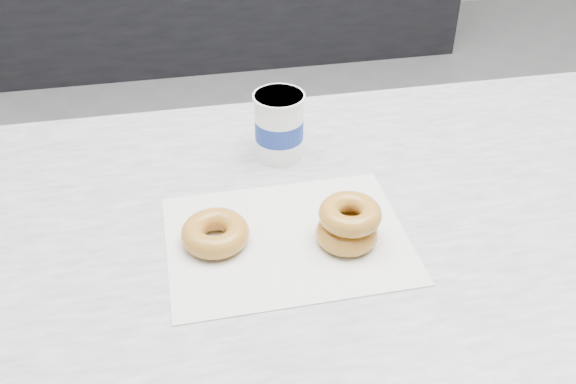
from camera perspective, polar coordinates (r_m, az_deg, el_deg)
The scene contains 5 objects.
ground at distance 2.02m, azimuth 1.87°, elevation -11.40°, with size 5.00×5.00×0.00m, color gray.
wax_paper at distance 0.91m, azimuth -0.09°, elevation -4.23°, with size 0.34×0.26×0.00m, color silver.
donut_single at distance 0.90m, azimuth -6.49°, elevation -3.66°, with size 0.10×0.10×0.03m, color gold.
donut_stack at distance 0.90m, azimuth 5.39°, elevation -2.81°, with size 0.09×0.09×0.06m.
coffee_cup at distance 1.06m, azimuth -0.79°, elevation 5.95°, with size 0.09×0.09×0.11m.
Camera 1 is at (-0.32, -1.31, 1.50)m, focal length 40.00 mm.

